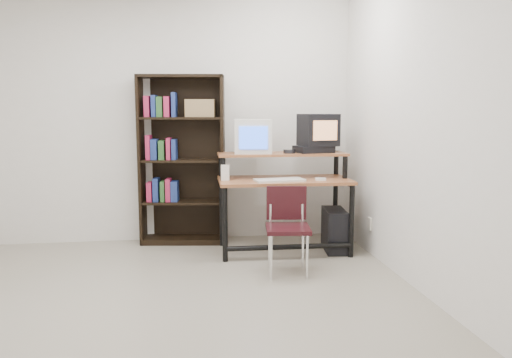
{
  "coord_description": "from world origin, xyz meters",
  "views": [
    {
      "loc": [
        0.21,
        -3.45,
        1.41
      ],
      "look_at": [
        0.85,
        1.1,
        0.77
      ],
      "focal_mm": 35.0,
      "sensor_mm": 36.0,
      "label": 1
    }
  ],
  "objects": [
    {
      "name": "mousepad",
      "position": [
        1.5,
        1.21,
        0.72
      ],
      "size": [
        0.25,
        0.22,
        0.01
      ],
      "primitive_type": "cube",
      "rotation": [
        0.0,
        0.0,
        -0.21
      ],
      "color": "black",
      "rests_on": "computer_desk"
    },
    {
      "name": "wall_outlet",
      "position": [
        1.99,
        1.15,
        0.3
      ],
      "size": [
        0.02,
        0.08,
        0.12
      ],
      "primitive_type": "cube",
      "color": "beige",
      "rests_on": "right_wall"
    },
    {
      "name": "vcr",
      "position": [
        1.49,
        1.47,
        1.01
      ],
      "size": [
        0.41,
        0.33,
        0.08
      ],
      "primitive_type": "cube",
      "rotation": [
        0.0,
        0.0,
        0.22
      ],
      "color": "black",
      "rests_on": "computer_desk"
    },
    {
      "name": "back_wall",
      "position": [
        0.0,
        2.0,
        1.3
      ],
      "size": [
        4.0,
        0.01,
        2.6
      ],
      "primitive_type": "cube",
      "color": "silver",
      "rests_on": "floor"
    },
    {
      "name": "right_wall",
      "position": [
        2.0,
        0.0,
        1.3
      ],
      "size": [
        0.01,
        4.0,
        2.6
      ],
      "primitive_type": "cube",
      "color": "silver",
      "rests_on": "floor"
    },
    {
      "name": "crt_tv",
      "position": [
        1.55,
        1.51,
        1.21
      ],
      "size": [
        0.39,
        0.39,
        0.32
      ],
      "rotation": [
        0.0,
        0.0,
        0.17
      ],
      "color": "black",
      "rests_on": "vcr"
    },
    {
      "name": "front_wall",
      "position": [
        0.0,
        -2.0,
        1.3
      ],
      "size": [
        4.0,
        0.01,
        2.6
      ],
      "primitive_type": "cube",
      "color": "silver",
      "rests_on": "floor"
    },
    {
      "name": "desk_speaker",
      "position": [
        0.58,
        1.34,
        0.8
      ],
      "size": [
        0.08,
        0.08,
        0.17
      ],
      "primitive_type": "cube",
      "rotation": [
        0.0,
        0.0,
        -0.0
      ],
      "color": "beige",
      "rests_on": "computer_desk"
    },
    {
      "name": "pc_tower",
      "position": [
        1.68,
        1.3,
        0.21
      ],
      "size": [
        0.25,
        0.47,
        0.42
      ],
      "primitive_type": "cube",
      "rotation": [
        0.0,
        0.0,
        -0.11
      ],
      "color": "black",
      "rests_on": "floor"
    },
    {
      "name": "bookshelf",
      "position": [
        0.17,
        1.86,
        0.91
      ],
      "size": [
        0.92,
        0.41,
        1.77
      ],
      "rotation": [
        0.0,
        0.0,
        -0.13
      ],
      "color": "black",
      "rests_on": "floor"
    },
    {
      "name": "computer_desk",
      "position": [
        1.17,
        1.37,
        0.7
      ],
      "size": [
        1.31,
        0.67,
        0.98
      ],
      "rotation": [
        0.0,
        0.0,
        -0.02
      ],
      "color": "#9C5A33",
      "rests_on": "floor"
    },
    {
      "name": "cd_spindle",
      "position": [
        1.23,
        1.42,
        0.99
      ],
      "size": [
        0.15,
        0.15,
        0.05
      ],
      "primitive_type": "cylinder",
      "rotation": [
        0.0,
        0.0,
        -0.25
      ],
      "color": "#26262B",
      "rests_on": "computer_desk"
    },
    {
      "name": "floor",
      "position": [
        0.0,
        0.0,
        -0.01
      ],
      "size": [
        4.0,
        4.0,
        0.01
      ],
      "primitive_type": "cube",
      "color": "#9E9583",
      "rests_on": "ground"
    },
    {
      "name": "mouse",
      "position": [
        1.5,
        1.2,
        0.74
      ],
      "size": [
        0.11,
        0.07,
        0.03
      ],
      "primitive_type": "cube",
      "rotation": [
        0.0,
        0.0,
        -0.1
      ],
      "color": "white",
      "rests_on": "mousepad"
    },
    {
      "name": "crt_monitor",
      "position": [
        0.88,
        1.53,
        1.14
      ],
      "size": [
        0.4,
        0.41,
        0.35
      ],
      "rotation": [
        0.0,
        0.0,
        -0.1
      ],
      "color": "beige",
      "rests_on": "computer_desk"
    },
    {
      "name": "school_chair",
      "position": [
        1.07,
        0.72,
        0.45
      ],
      "size": [
        0.41,
        0.41,
        0.74
      ],
      "rotation": [
        0.0,
        0.0,
        -0.12
      ],
      "color": "black",
      "rests_on": "floor"
    },
    {
      "name": "keyboard",
      "position": [
        1.09,
        1.2,
        0.74
      ],
      "size": [
        0.49,
        0.27,
        0.03
      ],
      "primitive_type": "cube",
      "rotation": [
        0.0,
        0.0,
        0.13
      ],
      "color": "beige",
      "rests_on": "computer_desk"
    }
  ]
}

